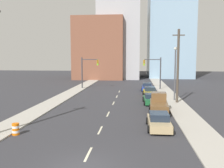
{
  "coord_description": "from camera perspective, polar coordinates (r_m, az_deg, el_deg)",
  "views": [
    {
      "loc": [
        3.04,
        -13.35,
        6.26
      ],
      "look_at": [
        -0.59,
        24.09,
        2.2
      ],
      "focal_mm": 40.0,
      "sensor_mm": 36.0,
      "label": 1
    }
  ],
  "objects": [
    {
      "name": "street_lamp",
      "position": [
        36.58,
        14.23,
        3.22
      ],
      "size": [
        0.44,
        0.44,
        7.7
      ],
      "color": "#4C4C51",
      "rests_on": "ground"
    },
    {
      "name": "traffic_signal_right",
      "position": [
        48.97,
        9.95,
        3.37
      ],
      "size": [
        3.45,
        0.35,
        6.21
      ],
      "color": "#38383D",
      "rests_on": "ground"
    },
    {
      "name": "sedan_yellow",
      "position": [
        40.56,
        8.61,
        -1.79
      ],
      "size": [
        2.22,
        4.81,
        1.52
      ],
      "rotation": [
        0.0,
        0.0,
        0.03
      ],
      "color": "gold",
      "rests_on": "ground"
    },
    {
      "name": "lane_stripe_at_26m",
      "position": [
        39.89,
        1.11,
        -2.86
      ],
      "size": [
        0.16,
        2.4,
        0.01
      ],
      "primitive_type": "cube",
      "color": "beige",
      "rests_on": "ground"
    },
    {
      "name": "sidewalk_right",
      "position": [
        58.25,
        10.73,
        -0.06
      ],
      "size": [
        2.78,
        88.64,
        0.12
      ],
      "color": "#ADA89E",
      "rests_on": "ground"
    },
    {
      "name": "sedan_green",
      "position": [
        34.21,
        8.94,
        -3.39
      ],
      "size": [
        2.24,
        4.76,
        1.37
      ],
      "rotation": [
        0.0,
        0.0,
        0.03
      ],
      "color": "#1E6033",
      "rests_on": "ground"
    },
    {
      "name": "lane_stripe_at_2m",
      "position": [
        16.85,
        -5.45,
        -15.66
      ],
      "size": [
        0.16,
        2.4,
        0.01
      ],
      "primitive_type": "cube",
      "color": "beige",
      "rests_on": "ground"
    },
    {
      "name": "ground_plane",
      "position": [
        15.05,
        -6.97,
        -18.45
      ],
      "size": [
        200.0,
        200.0,
        0.0
      ],
      "primitive_type": "plane",
      "color": "#333338"
    },
    {
      "name": "building_glass_right",
      "position": [
        83.72,
        12.94,
        13.79
      ],
      "size": [
        13.0,
        20.0,
        35.2
      ],
      "color": "#8CADC6",
      "rests_on": "ground"
    },
    {
      "name": "sidewalk_left",
      "position": [
        59.11,
        -5.59,
        0.11
      ],
      "size": [
        2.78,
        88.64,
        0.12
      ],
      "color": "#ADA89E",
      "rests_on": "ground"
    },
    {
      "name": "building_brick_left",
      "position": [
        75.1,
        -2.6,
        8.0
      ],
      "size": [
        14.0,
        16.0,
        17.37
      ],
      "color": "brown",
      "rests_on": "ground"
    },
    {
      "name": "lane_stripe_at_32m",
      "position": [
        45.66,
        1.68,
        -1.72
      ],
      "size": [
        0.16,
        2.4,
        0.01
      ],
      "primitive_type": "cube",
      "color": "beige",
      "rests_on": "ground"
    },
    {
      "name": "utility_pole_right_mid",
      "position": [
        34.67,
        14.82,
        4.05
      ],
      "size": [
        1.6,
        0.32,
        9.96
      ],
      "color": "#473D33",
      "rests_on": "ground"
    },
    {
      "name": "sedan_tan",
      "position": [
        22.48,
        10.67,
        -8.4
      ],
      "size": [
        2.13,
        4.51,
        1.42
      ],
      "rotation": [
        0.0,
        0.0,
        0.01
      ],
      "color": "tan",
      "rests_on": "ground"
    },
    {
      "name": "sedan_blue",
      "position": [
        47.36,
        7.99,
        -0.69
      ],
      "size": [
        2.29,
        4.76,
        1.44
      ],
      "rotation": [
        0.0,
        0.0,
        -0.05
      ],
      "color": "navy",
      "rests_on": "ground"
    },
    {
      "name": "lane_stripe_at_7m",
      "position": [
        21.87,
        -2.72,
        -10.47
      ],
      "size": [
        0.16,
        2.4,
        0.01
      ],
      "primitive_type": "cube",
      "color": "beige",
      "rests_on": "ground"
    },
    {
      "name": "pickup_truck_brown",
      "position": [
        28.82,
        10.63,
        -4.69
      ],
      "size": [
        2.4,
        5.39,
        2.22
      ],
      "rotation": [
        0.0,
        0.0,
        -0.06
      ],
      "color": "brown",
      "rests_on": "ground"
    },
    {
      "name": "lane_stripe_at_20m",
      "position": [
        34.2,
        0.35,
        -4.38
      ],
      "size": [
        0.16,
        2.4,
        0.01
      ],
      "primitive_type": "cube",
      "color": "beige",
      "rests_on": "ground"
    },
    {
      "name": "traffic_barrel",
      "position": [
        21.88,
        -21.16,
        -9.59
      ],
      "size": [
        0.56,
        0.56,
        0.95
      ],
      "color": "orange",
      "rests_on": "ground"
    },
    {
      "name": "traffic_signal_left",
      "position": [
        49.8,
        -5.83,
        3.48
      ],
      "size": [
        3.45,
        0.35,
        6.21
      ],
      "color": "#38383D",
      "rests_on": "ground"
    },
    {
      "name": "building_office_center",
      "position": [
        78.8,
        1.84,
        11.4
      ],
      "size": [
        12.0,
        20.0,
        26.93
      ],
      "color": "#A8A8AD",
      "rests_on": "ground"
    },
    {
      "name": "lane_stripe_at_13m",
      "position": [
        27.73,
        -0.9,
        -6.88
      ],
      "size": [
        0.16,
        2.4,
        0.01
      ],
      "primitive_type": "cube",
      "color": "beige",
      "rests_on": "ground"
    }
  ]
}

